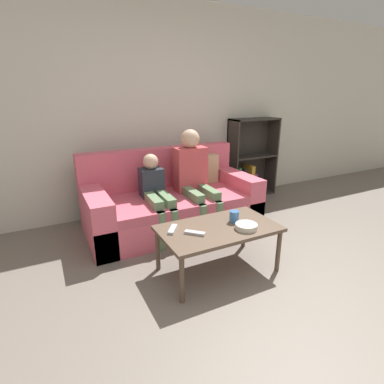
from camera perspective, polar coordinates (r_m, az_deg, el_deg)
The scene contains 11 objects.
ground_plane at distance 2.29m, azimuth 18.76°, elevation -24.21°, with size 22.00×22.00×0.00m, color #70665B.
wall_back at distance 3.95m, azimuth -7.82°, elevation 15.14°, with size 12.00×0.06×2.60m.
couch at distance 3.54m, azimuth -3.96°, elevation -2.05°, with size 1.94×0.96×0.88m.
bookshelf at distance 4.65m, azimuth 10.63°, elevation 5.05°, with size 0.76×0.28×1.16m.
coffee_table at distance 2.60m, azimuth 5.05°, elevation -7.47°, with size 1.01×0.58×0.42m.
person_adult at distance 3.44m, azimuth 0.29°, elevation 3.76°, with size 0.37×0.66×1.12m.
person_child at distance 3.24m, azimuth -6.89°, elevation 0.12°, with size 0.27×0.66×0.88m.
cup_near at distance 2.68m, azimuth 8.04°, elevation -4.64°, with size 0.08×0.08×0.10m.
tv_remote_0 at distance 2.51m, azimuth -3.71°, elevation -7.10°, with size 0.14×0.17×0.02m.
tv_remote_1 at distance 2.45m, azimuth 0.55°, elevation -7.81°, with size 0.15×0.15×0.02m.
snack_bowl at distance 2.57m, azimuth 10.30°, elevation -6.47°, with size 0.19×0.19×0.05m.
Camera 1 is at (-1.31, -1.10, 1.51)m, focal length 28.00 mm.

